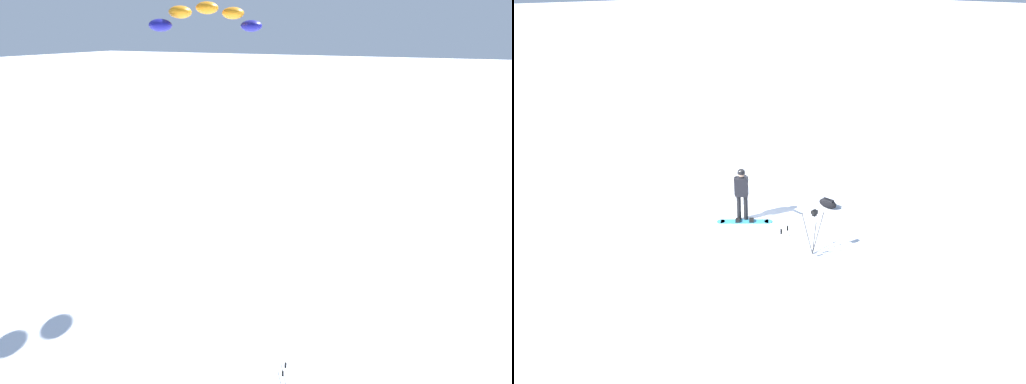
# 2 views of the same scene
# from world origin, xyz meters

# --- Properties ---
(traction_kite) EXTENTS (3.92, 3.96, 1.06)m
(traction_kite) POSITION_xyz_m (8.85, -8.73, 8.97)
(traction_kite) COLOR navy
(ski_poles) EXTENTS (0.26, 0.34, 1.18)m
(ski_poles) POSITION_xyz_m (2.77, -1.07, 0.79)
(ski_poles) COLOR gray
(ski_poles) RESTS_ON ground_plane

